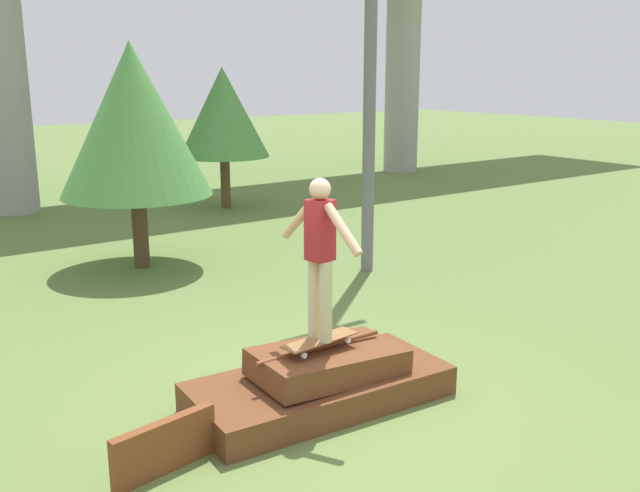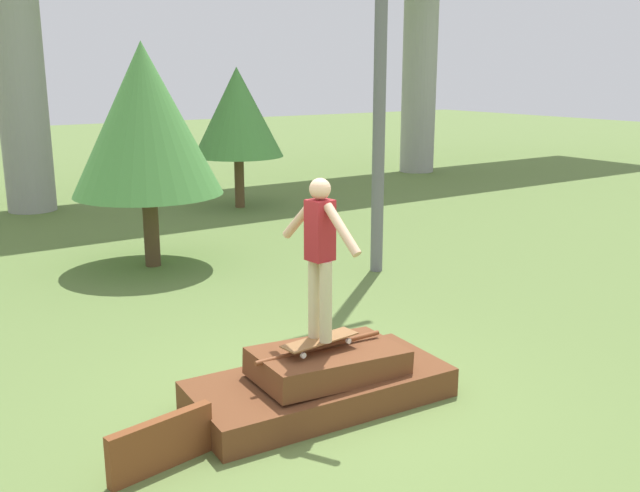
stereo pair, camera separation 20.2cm
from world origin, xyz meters
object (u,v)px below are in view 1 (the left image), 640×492
Objects in this scene: skateboard at (320,340)px; skater at (320,249)px; tree_behind_left at (133,120)px; tree_behind_right at (223,113)px; utility_pole at (371,19)px.

skateboard is 0.92m from skater.
skater is at bearing 180.00° from skateboard.
tree_behind_left reaches higher than tree_behind_right.
tree_behind_left is 5.44m from tree_behind_right.
tree_behind_left reaches higher than skater.
skateboard is 0.53× the size of skater.
tree_behind_left is at bearing -133.56° from tree_behind_right.
tree_behind_left is 1.11× the size of tree_behind_right.
skater is (-0.00, 0.00, 0.92)m from skateboard.
utility_pole reaches higher than skateboard.
tree_behind_right reaches higher than skater.
skater is at bearing -95.56° from tree_behind_left.
skateboard is 0.11× the size of utility_pole.
utility_pole reaches higher than tree_behind_right.
utility_pole is 6.60m from tree_behind_right.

